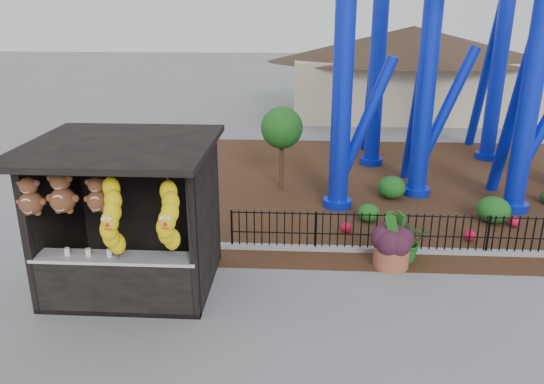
# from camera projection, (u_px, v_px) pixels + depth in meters

# --- Properties ---
(ground) EXTENTS (120.00, 120.00, 0.00)m
(ground) POSITION_uv_depth(u_px,v_px,m) (275.00, 319.00, 9.92)
(ground) COLOR slate
(ground) RESTS_ON ground
(mulch_bed) EXTENTS (18.00, 12.00, 0.02)m
(mulch_bed) POSITION_uv_depth(u_px,v_px,m) (411.00, 186.00, 17.23)
(mulch_bed) COLOR #331E11
(mulch_bed) RESTS_ON ground
(curb) EXTENTS (18.00, 0.18, 0.12)m
(curb) POSITION_uv_depth(u_px,v_px,m) (451.00, 252.00, 12.51)
(curb) COLOR gray
(curb) RESTS_ON ground
(prize_booth) EXTENTS (3.50, 3.40, 3.12)m
(prize_booth) POSITION_uv_depth(u_px,v_px,m) (126.00, 222.00, 10.44)
(prize_booth) COLOR black
(prize_booth) RESTS_ON ground
(picket_fence) EXTENTS (12.20, 0.06, 1.00)m
(picket_fence) POSITION_uv_depth(u_px,v_px,m) (492.00, 236.00, 12.31)
(picket_fence) COLOR black
(picket_fence) RESTS_ON ground
(terracotta_planter) EXTENTS (0.87, 0.87, 0.56)m
(terracotta_planter) POSITION_uv_depth(u_px,v_px,m) (391.00, 255.00, 11.85)
(terracotta_planter) COLOR #954E36
(terracotta_planter) RESTS_ON ground
(planter_foliage) EXTENTS (0.70, 0.70, 0.64)m
(planter_foliage) POSITION_uv_depth(u_px,v_px,m) (393.00, 230.00, 11.65)
(planter_foliage) COLOR #2F1321
(planter_foliage) RESTS_ON terracotta_planter
(potted_plant) EXTENTS (1.10, 1.01, 1.03)m
(potted_plant) POSITION_uv_depth(u_px,v_px,m) (408.00, 240.00, 12.06)
(potted_plant) COLOR #284C16
(potted_plant) RESTS_ON ground
(landscaping) EXTENTS (7.08, 3.79, 0.71)m
(landscaping) POSITION_uv_depth(u_px,v_px,m) (457.00, 203.00, 14.87)
(landscaping) COLOR #184D16
(landscaping) RESTS_ON mulch_bed
(pavilion) EXTENTS (15.00, 15.00, 4.80)m
(pavilion) POSITION_uv_depth(u_px,v_px,m) (411.00, 57.00, 27.41)
(pavilion) COLOR #BFAD8C
(pavilion) RESTS_ON ground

